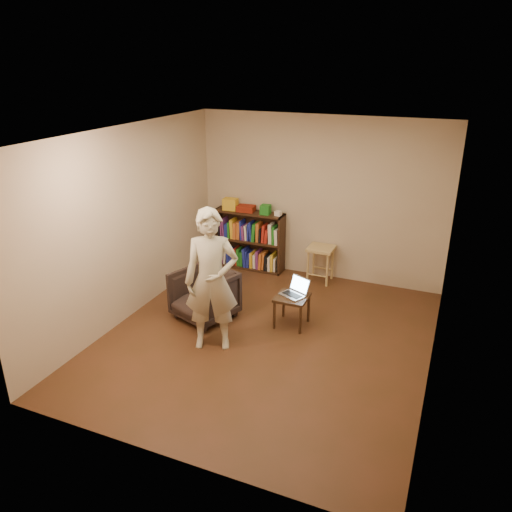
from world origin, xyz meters
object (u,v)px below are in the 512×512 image
at_px(stool, 321,254).
at_px(side_table, 292,301).
at_px(person, 212,281).
at_px(armchair, 204,295).
at_px(bookshelf, 250,243).
at_px(laptop, 295,291).

height_order(stool, side_table, stool).
bearing_deg(person, armchair, 103.93).
bearing_deg(bookshelf, armchair, -85.77).
height_order(side_table, laptop, laptop).
bearing_deg(armchair, person, -33.92).
bearing_deg(bookshelf, person, -76.74).
xyz_separation_m(armchair, side_table, (1.18, 0.27, 0.01)).
distance_m(stool, laptop, 1.46).
relative_size(armchair, laptop, 1.83).
height_order(side_table, person, person).
height_order(stool, armchair, armchair).
bearing_deg(armchair, side_table, 32.15).
xyz_separation_m(stool, side_table, (0.05, -1.53, -0.11)).
distance_m(stool, side_table, 1.54).
bearing_deg(person, laptop, 28.27).
distance_m(bookshelf, armchair, 1.90).
distance_m(side_table, person, 1.26).
distance_m(armchair, person, 0.93).
bearing_deg(stool, bookshelf, 176.20).
relative_size(stool, laptop, 1.42).
height_order(bookshelf, stool, bookshelf).
height_order(bookshelf, person, person).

